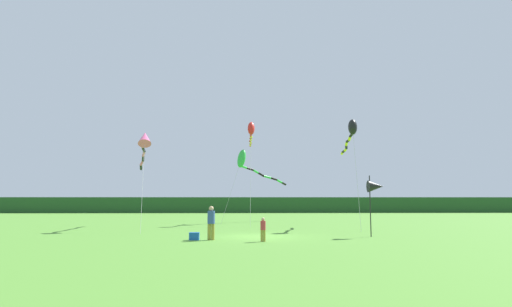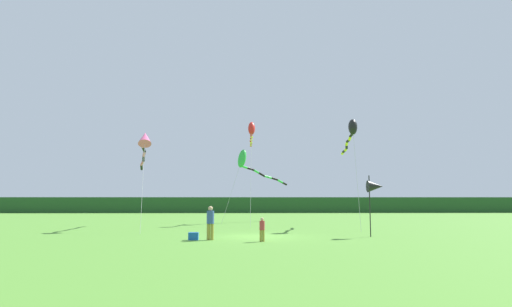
# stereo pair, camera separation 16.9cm
# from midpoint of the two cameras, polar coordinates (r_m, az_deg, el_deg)

# --- Properties ---
(ground_plane) EXTENTS (120.00, 120.00, 0.00)m
(ground_plane) POSITION_cam_midpoint_polar(r_m,az_deg,el_deg) (24.79, 0.19, -11.18)
(ground_plane) COLOR #4C842D
(distant_treeline) EXTENTS (108.00, 2.79, 2.51)m
(distant_treeline) POSITION_cam_midpoint_polar(r_m,az_deg,el_deg) (69.70, -0.95, -6.97)
(distant_treeline) COLOR #234C23
(distant_treeline) RESTS_ON ground
(person_adult) EXTENTS (0.39, 0.39, 1.78)m
(person_adult) POSITION_cam_midpoint_polar(r_m,az_deg,el_deg) (22.82, -6.30, -9.06)
(person_adult) COLOR olive
(person_adult) RESTS_ON ground
(person_child) EXTENTS (0.27, 0.27, 1.22)m
(person_child) POSITION_cam_midpoint_polar(r_m,az_deg,el_deg) (21.84, 0.73, -10.05)
(person_child) COLOR olive
(person_child) RESTS_ON ground
(cooler_box) EXTENTS (0.52, 0.35, 0.40)m
(cooler_box) POSITION_cam_midpoint_polar(r_m,az_deg,el_deg) (22.97, -8.56, -11.00)
(cooler_box) COLOR #1959B2
(cooler_box) RESTS_ON ground
(banner_flag_pole) EXTENTS (0.90, 0.70, 3.53)m
(banner_flag_pole) POSITION_cam_midpoint_polar(r_m,az_deg,el_deg) (25.57, 15.67, -4.37)
(banner_flag_pole) COLOR black
(banner_flag_pole) RESTS_ON ground
(kite_red) EXTENTS (0.65, 8.06, 9.27)m
(kite_red) POSITION_cam_midpoint_polar(r_m,az_deg,el_deg) (38.55, -0.80, 3.04)
(kite_red) COLOR #B2B2B2
(kite_red) RESTS_ON ground
(kite_green) EXTENTS (6.46, 6.95, 6.85)m
(kite_green) POSITION_cam_midpoint_polar(r_m,az_deg,el_deg) (39.77, -1.32, -1.26)
(kite_green) COLOR #B2B2B2
(kite_green) RESTS_ON ground
(kite_black) EXTENTS (0.78, 7.16, 8.22)m
(kite_black) POSITION_cam_midpoint_polar(r_m,az_deg,el_deg) (32.81, 12.62, 2.98)
(kite_black) COLOR #B2B2B2
(kite_black) RESTS_ON ground
(kite_rainbow) EXTENTS (2.63, 10.08, 7.36)m
(kite_rainbow) POSITION_cam_midpoint_polar(r_m,az_deg,el_deg) (32.72, -15.00, 1.50)
(kite_rainbow) COLOR #B2B2B2
(kite_rainbow) RESTS_ON ground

